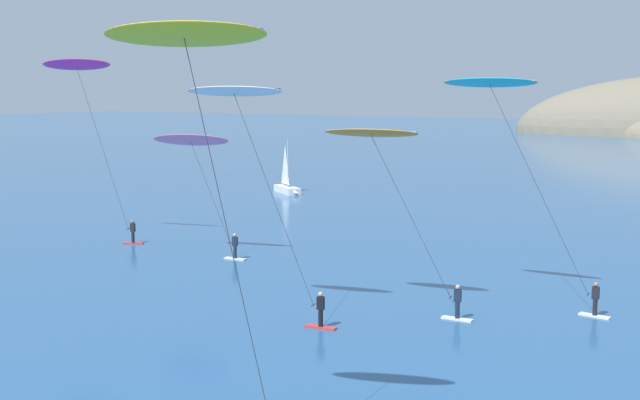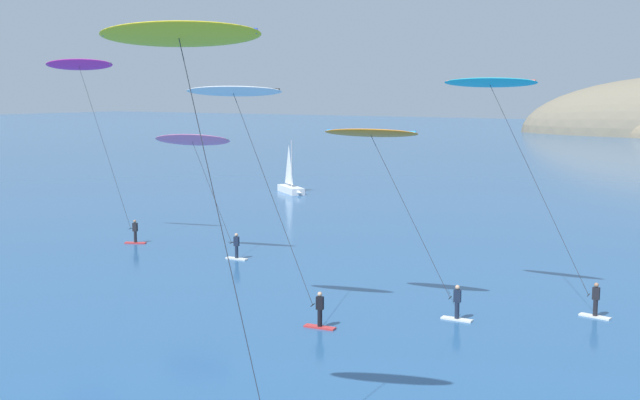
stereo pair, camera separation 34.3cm
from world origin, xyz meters
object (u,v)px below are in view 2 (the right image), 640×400
Objects in this scene: kitesurfer_white at (242,114)px; kitesurfer_yellow at (188,72)px; kitesurfer_orange at (379,149)px; kitesurfer_pink at (196,148)px; kitesurfer_cyan at (501,106)px; kitesurfer_magenta at (84,80)px; sailboat_near at (292,187)px.

kitesurfer_white is 0.87× the size of kitesurfer_yellow.
kitesurfer_white is (-4.58, -4.76, 1.74)m from kitesurfer_orange.
kitesurfer_pink is 0.64× the size of kitesurfer_yellow.
kitesurfer_cyan is 21.81m from kitesurfer_yellow.
kitesurfer_magenta is (-26.75, 5.48, 3.58)m from kitesurfer_orange.
kitesurfer_cyan reaches higher than kitesurfer_pink.
kitesurfer_pink is 30.16m from kitesurfer_yellow.
sailboat_near is 47.22m from kitesurfer_orange.
sailboat_near is 0.51× the size of kitesurfer_white.
kitesurfer_orange is at bearing 46.16° from kitesurfer_white.
kitesurfer_pink is 15.74m from kitesurfer_white.
kitesurfer_pink is 0.73× the size of kitesurfer_white.
kitesurfer_orange is at bearing -18.20° from kitesurfer_pink.
kitesurfer_white is at bearing -24.79° from kitesurfer_magenta.
kitesurfer_orange is at bearing -133.87° from kitesurfer_cyan.
kitesurfer_yellow reaches higher than kitesurfer_orange.
kitesurfer_orange is at bearing -50.34° from sailboat_near.
kitesurfer_yellow is at bearing -58.12° from sailboat_near.
kitesurfer_magenta is at bearing -84.35° from sailboat_near.
kitesurfer_cyan is 1.04× the size of kitesurfer_white.
kitesurfer_white is at bearing 122.23° from kitesurfer_yellow.
kitesurfer_cyan is 0.88× the size of kitesurfer_magenta.
sailboat_near is 32.48m from kitesurfer_magenta.
kitesurfer_cyan is at bearing -1.68° from kitesurfer_magenta.
kitesurfer_white is (-8.96, -9.33, -0.33)m from kitesurfer_cyan.
kitesurfer_yellow reaches higher than sailboat_near.
kitesurfer_pink is 0.71× the size of kitesurfer_cyan.
kitesurfer_pink is 20.94m from kitesurfer_cyan.
kitesurfer_pink reaches higher than sailboat_near.
sailboat_near is at bearing 95.65° from kitesurfer_magenta.
kitesurfer_orange is 17.21m from kitesurfer_pink.
sailboat_near is 33.98m from kitesurfer_pink.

